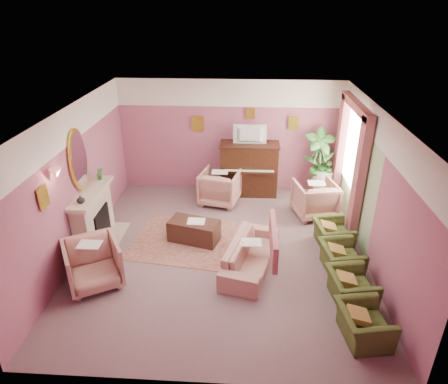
# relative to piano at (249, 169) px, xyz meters

# --- Properties ---
(floor) EXTENTS (5.50, 6.00, 0.01)m
(floor) POSITION_rel_piano_xyz_m (-0.50, -2.68, -0.65)
(floor) COLOR #785B61
(floor) RESTS_ON ground
(ceiling) EXTENTS (5.50, 6.00, 0.01)m
(ceiling) POSITION_rel_piano_xyz_m (-0.50, -2.68, 2.15)
(ceiling) COLOR white
(ceiling) RESTS_ON wall_back
(wall_back) EXTENTS (5.50, 0.02, 2.80)m
(wall_back) POSITION_rel_piano_xyz_m (-0.50, 0.32, 0.75)
(wall_back) COLOR #824A6F
(wall_back) RESTS_ON floor
(wall_front) EXTENTS (5.50, 0.02, 2.80)m
(wall_front) POSITION_rel_piano_xyz_m (-0.50, -5.68, 0.75)
(wall_front) COLOR #824A6F
(wall_front) RESTS_ON floor
(wall_left) EXTENTS (0.02, 6.00, 2.80)m
(wall_left) POSITION_rel_piano_xyz_m (-3.25, -2.68, 0.75)
(wall_left) COLOR #824A6F
(wall_left) RESTS_ON floor
(wall_right) EXTENTS (0.02, 6.00, 2.80)m
(wall_right) POSITION_rel_piano_xyz_m (2.25, -2.68, 0.75)
(wall_right) COLOR #824A6F
(wall_right) RESTS_ON floor
(picture_rail_band) EXTENTS (5.50, 0.01, 0.65)m
(picture_rail_band) POSITION_rel_piano_xyz_m (-0.50, 0.31, 1.82)
(picture_rail_band) COLOR white
(picture_rail_band) RESTS_ON wall_back
(stripe_panel) EXTENTS (0.01, 3.00, 2.15)m
(stripe_panel) POSITION_rel_piano_xyz_m (2.23, -1.38, 0.42)
(stripe_panel) COLOR #AEC89A
(stripe_panel) RESTS_ON wall_right
(fireplace_surround) EXTENTS (0.30, 1.40, 1.10)m
(fireplace_surround) POSITION_rel_piano_xyz_m (-3.09, -2.48, -0.10)
(fireplace_surround) COLOR beige
(fireplace_surround) RESTS_ON floor
(fireplace_inset) EXTENTS (0.18, 0.72, 0.68)m
(fireplace_inset) POSITION_rel_piano_xyz_m (-2.99, -2.48, -0.25)
(fireplace_inset) COLOR black
(fireplace_inset) RESTS_ON floor
(fire_ember) EXTENTS (0.06, 0.54, 0.10)m
(fire_ember) POSITION_rel_piano_xyz_m (-2.95, -2.48, -0.43)
(fire_ember) COLOR #F64A11
(fire_ember) RESTS_ON floor
(mantel_shelf) EXTENTS (0.40, 1.55, 0.07)m
(mantel_shelf) POSITION_rel_piano_xyz_m (-3.06, -2.48, 0.47)
(mantel_shelf) COLOR beige
(mantel_shelf) RESTS_ON fireplace_surround
(hearth) EXTENTS (0.55, 1.50, 0.02)m
(hearth) POSITION_rel_piano_xyz_m (-2.89, -2.48, -0.64)
(hearth) COLOR beige
(hearth) RESTS_ON floor
(mirror_frame) EXTENTS (0.04, 0.72, 1.20)m
(mirror_frame) POSITION_rel_piano_xyz_m (-3.20, -2.48, 1.15)
(mirror_frame) COLOR gold
(mirror_frame) RESTS_ON wall_left
(mirror_glass) EXTENTS (0.01, 0.60, 1.06)m
(mirror_glass) POSITION_rel_piano_xyz_m (-3.17, -2.48, 1.15)
(mirror_glass) COLOR silver
(mirror_glass) RESTS_ON wall_left
(sconce_shade) EXTENTS (0.20, 0.20, 0.16)m
(sconce_shade) POSITION_rel_piano_xyz_m (-3.12, -3.53, 1.33)
(sconce_shade) COLOR #D9695A
(sconce_shade) RESTS_ON wall_left
(piano) EXTENTS (1.40, 0.60, 1.30)m
(piano) POSITION_rel_piano_xyz_m (0.00, 0.00, 0.00)
(piano) COLOR black
(piano) RESTS_ON floor
(piano_keyshelf) EXTENTS (1.30, 0.12, 0.06)m
(piano_keyshelf) POSITION_rel_piano_xyz_m (-0.00, -0.35, 0.07)
(piano_keyshelf) COLOR black
(piano_keyshelf) RESTS_ON piano
(piano_keys) EXTENTS (1.20, 0.08, 0.02)m
(piano_keys) POSITION_rel_piano_xyz_m (0.00, -0.35, 0.11)
(piano_keys) COLOR white
(piano_keys) RESTS_ON piano
(piano_top) EXTENTS (1.45, 0.65, 0.04)m
(piano_top) POSITION_rel_piano_xyz_m (0.00, 0.00, 0.66)
(piano_top) COLOR black
(piano_top) RESTS_ON piano
(television) EXTENTS (0.80, 0.12, 0.48)m
(television) POSITION_rel_piano_xyz_m (0.00, -0.05, 0.95)
(television) COLOR black
(television) RESTS_ON piano
(print_back_left) EXTENTS (0.30, 0.03, 0.38)m
(print_back_left) POSITION_rel_piano_xyz_m (-1.30, 0.28, 1.07)
(print_back_left) COLOR gold
(print_back_left) RESTS_ON wall_back
(print_back_right) EXTENTS (0.26, 0.03, 0.34)m
(print_back_right) POSITION_rel_piano_xyz_m (1.05, 0.28, 1.13)
(print_back_right) COLOR gold
(print_back_right) RESTS_ON wall_back
(print_back_mid) EXTENTS (0.22, 0.03, 0.26)m
(print_back_mid) POSITION_rel_piano_xyz_m (0.00, 0.28, 1.35)
(print_back_mid) COLOR gold
(print_back_mid) RESTS_ON wall_back
(print_left_wall) EXTENTS (0.03, 0.28, 0.36)m
(print_left_wall) POSITION_rel_piano_xyz_m (-3.21, -3.88, 1.07)
(print_left_wall) COLOR gold
(print_left_wall) RESTS_ON wall_left
(window_blind) EXTENTS (0.03, 1.40, 1.80)m
(window_blind) POSITION_rel_piano_xyz_m (2.20, -1.13, 1.05)
(window_blind) COLOR white
(window_blind) RESTS_ON wall_right
(curtain_left) EXTENTS (0.16, 0.34, 2.60)m
(curtain_left) POSITION_rel_piano_xyz_m (2.12, -2.05, 0.65)
(curtain_left) COLOR #A5535B
(curtain_left) RESTS_ON floor
(curtain_right) EXTENTS (0.16, 0.34, 2.60)m
(curtain_right) POSITION_rel_piano_xyz_m (2.12, -0.21, 0.65)
(curtain_right) COLOR #A5535B
(curtain_right) RESTS_ON floor
(pelmet) EXTENTS (0.16, 2.20, 0.16)m
(pelmet) POSITION_rel_piano_xyz_m (2.12, -1.13, 1.91)
(pelmet) COLOR #A5535B
(pelmet) RESTS_ON wall_right
(mantel_plant) EXTENTS (0.16, 0.16, 0.28)m
(mantel_plant) POSITION_rel_piano_xyz_m (-3.05, -1.93, 0.64)
(mantel_plant) COLOR #3B8236
(mantel_plant) RESTS_ON mantel_shelf
(mantel_vase) EXTENTS (0.16, 0.16, 0.16)m
(mantel_vase) POSITION_rel_piano_xyz_m (-3.05, -2.98, 0.58)
(mantel_vase) COLOR white
(mantel_vase) RESTS_ON mantel_shelf
(area_rug) EXTENTS (2.72, 2.13, 0.01)m
(area_rug) POSITION_rel_piano_xyz_m (-1.08, -2.36, -0.64)
(area_rug) COLOR #92594D
(area_rug) RESTS_ON floor
(coffee_table) EXTENTS (1.10, 0.75, 0.45)m
(coffee_table) POSITION_rel_piano_xyz_m (-1.10, -2.31, -0.43)
(coffee_table) COLOR #3A2118
(coffee_table) RESTS_ON floor
(table_paper) EXTENTS (0.35, 0.28, 0.01)m
(table_paper) POSITION_rel_piano_xyz_m (-1.05, -2.31, -0.20)
(table_paper) COLOR white
(table_paper) RESTS_ON coffee_table
(sofa) EXTENTS (0.61, 1.84, 0.74)m
(sofa) POSITION_rel_piano_xyz_m (0.06, -3.12, -0.28)
(sofa) COLOR tan
(sofa) RESTS_ON floor
(sofa_throw) EXTENTS (0.09, 1.39, 0.51)m
(sofa_throw) POSITION_rel_piano_xyz_m (0.46, -3.12, -0.05)
(sofa_throw) COLOR #A5535B
(sofa_throw) RESTS_ON sofa
(floral_armchair_left) EXTENTS (0.87, 0.87, 0.91)m
(floral_armchair_left) POSITION_rel_piano_xyz_m (-0.69, -0.58, -0.20)
(floral_armchair_left) COLOR tan
(floral_armchair_left) RESTS_ON floor
(floral_armchair_right) EXTENTS (0.87, 0.87, 0.91)m
(floral_armchair_right) POSITION_rel_piano_xyz_m (1.51, -1.07, -0.20)
(floral_armchair_right) COLOR tan
(floral_armchair_right) RESTS_ON floor
(floral_armchair_front) EXTENTS (0.87, 0.87, 0.91)m
(floral_armchair_front) POSITION_rel_piano_xyz_m (-2.65, -3.79, -0.20)
(floral_armchair_front) COLOR tan
(floral_armchair_front) RESTS_ON floor
(olive_chair_a) EXTENTS (0.56, 0.79, 0.69)m
(olive_chair_a) POSITION_rel_piano_xyz_m (1.69, -4.77, -0.31)
(olive_chair_a) COLOR #435321
(olive_chair_a) RESTS_ON floor
(olive_chair_b) EXTENTS (0.56, 0.79, 0.69)m
(olive_chair_b) POSITION_rel_piano_xyz_m (1.69, -3.95, -0.31)
(olive_chair_b) COLOR #435321
(olive_chair_b) RESTS_ON floor
(olive_chair_c) EXTENTS (0.56, 0.79, 0.69)m
(olive_chair_c) POSITION_rel_piano_xyz_m (1.69, -3.13, -0.31)
(olive_chair_c) COLOR #435321
(olive_chair_c) RESTS_ON floor
(olive_chair_d) EXTENTS (0.56, 0.79, 0.69)m
(olive_chair_d) POSITION_rel_piano_xyz_m (1.69, -2.31, -0.31)
(olive_chair_d) COLOR #435321
(olive_chair_d) RESTS_ON floor
(side_table) EXTENTS (0.52, 0.52, 0.70)m
(side_table) POSITION_rel_piano_xyz_m (1.81, -0.09, -0.30)
(side_table) COLOR white
(side_table) RESTS_ON floor
(side_plant_big) EXTENTS (0.30, 0.30, 0.34)m
(side_plant_big) POSITION_rel_piano_xyz_m (1.81, -0.09, 0.22)
(side_plant_big) COLOR #3B8236
(side_plant_big) RESTS_ON side_table
(side_plant_small) EXTENTS (0.16, 0.16, 0.28)m
(side_plant_small) POSITION_rel_piano_xyz_m (1.93, -0.19, 0.19)
(side_plant_small) COLOR #3B8236
(side_plant_small) RESTS_ON side_table
(palm_pot) EXTENTS (0.34, 0.34, 0.34)m
(palm_pot) POSITION_rel_piano_xyz_m (1.68, -0.09, -0.48)
(palm_pot) COLOR maroon
(palm_pot) RESTS_ON floor
(palm_plant) EXTENTS (0.76, 0.76, 1.44)m
(palm_plant) POSITION_rel_piano_xyz_m (1.68, -0.09, 0.41)
(palm_plant) COLOR #3B8236
(palm_plant) RESTS_ON palm_pot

